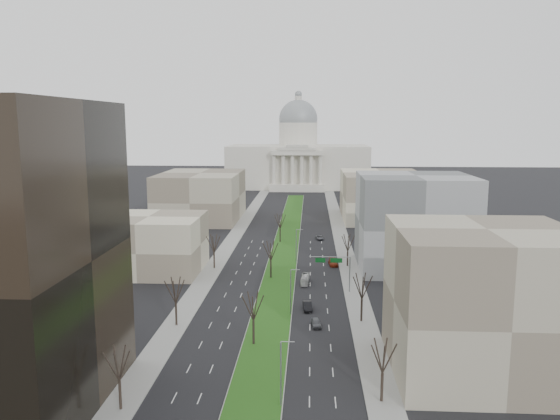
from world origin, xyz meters
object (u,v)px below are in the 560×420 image
(car_black, at_px, (307,306))
(car_grey_far, at_px, (320,238))
(car_grey_near, at_px, (316,323))
(car_red, at_px, (333,263))
(box_van, at_px, (305,279))

(car_black, xyz_separation_m, car_grey_far, (3.46, 66.61, -0.16))
(car_grey_near, xyz_separation_m, car_red, (4.89, 43.70, 0.07))
(car_grey_near, xyz_separation_m, car_grey_far, (1.83, 75.60, -0.07))
(car_black, distance_m, box_van, 18.20)
(car_red, distance_m, car_grey_far, 32.04)
(car_grey_near, distance_m, car_red, 43.97)
(car_grey_near, bearing_deg, box_van, 87.92)
(car_grey_near, distance_m, car_black, 9.14)
(car_red, distance_m, box_van, 18.02)
(car_red, height_order, box_van, box_van)
(box_van, bearing_deg, car_grey_near, -81.77)
(car_black, bearing_deg, car_grey_far, 82.01)
(car_grey_near, height_order, car_black, car_black)
(car_grey_far, bearing_deg, car_black, -100.40)
(box_van, bearing_deg, car_grey_far, 88.51)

